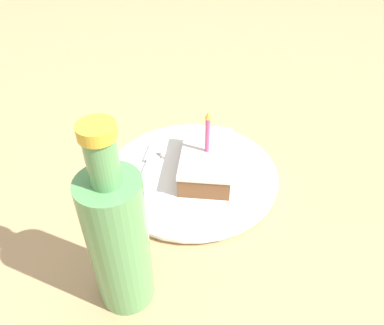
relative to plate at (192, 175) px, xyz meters
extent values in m
cube|color=tan|center=(0.02, 0.02, -0.03)|extent=(2.40, 2.40, 0.04)
cylinder|color=white|center=(0.00, 0.00, 0.00)|extent=(0.26, 0.26, 0.01)
cylinder|color=white|center=(0.00, 0.00, 0.00)|extent=(0.27, 0.27, 0.01)
cube|color=brown|center=(-0.02, -0.01, 0.02)|extent=(0.08, 0.13, 0.03)
cube|color=silver|center=(-0.02, -0.01, 0.04)|extent=(0.08, 0.13, 0.01)
cylinder|color=#E04C8C|center=(-0.02, -0.01, 0.07)|extent=(0.01, 0.01, 0.06)
cone|color=yellow|center=(-0.02, -0.01, 0.11)|extent=(0.01, 0.01, 0.01)
cube|color=#B2B2B7|center=(0.07, 0.06, 0.01)|extent=(0.02, 0.15, 0.00)
cube|color=#B2B2B7|center=(0.07, -0.04, 0.01)|extent=(0.03, 0.05, 0.00)
cylinder|color=#599959|center=(0.06, 0.20, 0.08)|extent=(0.06, 0.06, 0.18)
cylinder|color=#599959|center=(0.06, 0.20, 0.19)|extent=(0.03, 0.03, 0.05)
cylinder|color=gold|center=(0.06, 0.20, 0.22)|extent=(0.03, 0.03, 0.01)
camera|label=1|loc=(-0.04, 0.44, 0.40)|focal=35.00mm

